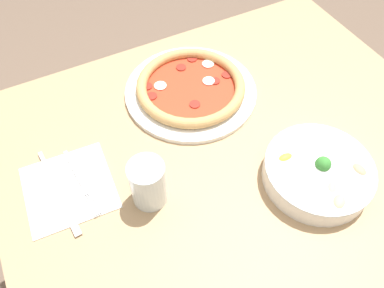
% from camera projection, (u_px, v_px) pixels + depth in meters
% --- Properties ---
extents(ground_plane, '(8.00, 8.00, 0.00)m').
position_uv_depth(ground_plane, '(222.00, 273.00, 1.44)').
color(ground_plane, brown).
extents(dining_table, '(1.04, 0.94, 0.77)m').
position_uv_depth(dining_table, '(240.00, 189.00, 0.91)').
color(dining_table, tan).
rests_on(dining_table, ground_plane).
extents(pizza, '(0.33, 0.33, 0.04)m').
position_uv_depth(pizza, '(191.00, 88.00, 0.93)').
color(pizza, white).
rests_on(pizza, dining_table).
extents(bowl, '(0.23, 0.23, 0.07)m').
position_uv_depth(bowl, '(318.00, 171.00, 0.77)').
color(bowl, white).
rests_on(bowl, dining_table).
extents(napkin, '(0.19, 0.19, 0.00)m').
position_uv_depth(napkin, '(69.00, 188.00, 0.78)').
color(napkin, white).
rests_on(napkin, dining_table).
extents(fork, '(0.03, 0.18, 0.00)m').
position_uv_depth(fork, '(81.00, 181.00, 0.79)').
color(fork, silver).
rests_on(fork, napkin).
extents(knife, '(0.03, 0.23, 0.01)m').
position_uv_depth(knife, '(56.00, 187.00, 0.78)').
color(knife, silver).
rests_on(knife, napkin).
extents(glass, '(0.07, 0.07, 0.11)m').
position_uv_depth(glass, '(148.00, 183.00, 0.73)').
color(glass, silver).
rests_on(glass, dining_table).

